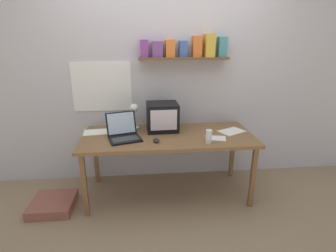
{
  "coord_description": "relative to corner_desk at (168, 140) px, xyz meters",
  "views": [
    {
      "loc": [
        -0.24,
        -2.6,
        1.69
      ],
      "look_at": [
        0.0,
        0.0,
        0.81
      ],
      "focal_mm": 28.0,
      "sensor_mm": 36.0,
      "label": 1
    }
  ],
  "objects": [
    {
      "name": "ground_plane",
      "position": [
        0.0,
        0.0,
        -0.66
      ],
      "size": [
        12.0,
        12.0,
        0.0
      ],
      "primitive_type": "plane",
      "color": "#93785E"
    },
    {
      "name": "back_wall",
      "position": [
        0.0,
        0.48,
        0.65
      ],
      "size": [
        5.6,
        0.24,
        2.6
      ],
      "color": "silver",
      "rests_on": "ground_plane"
    },
    {
      "name": "corner_desk",
      "position": [
        0.0,
        0.0,
        0.0
      ],
      "size": [
        1.81,
        0.77,
        0.71
      ],
      "color": "brown",
      "rests_on": "ground_plane"
    },
    {
      "name": "crt_monitor",
      "position": [
        -0.05,
        0.17,
        0.21
      ],
      "size": [
        0.35,
        0.32,
        0.31
      ],
      "rotation": [
        0.0,
        0.0,
        0.03
      ],
      "color": "black",
      "rests_on": "corner_desk"
    },
    {
      "name": "laptop",
      "position": [
        -0.46,
        -0.04,
        0.12
      ],
      "size": [
        0.39,
        0.39,
        0.25
      ],
      "rotation": [
        0.0,
        0.0,
        0.29
      ],
      "color": "black",
      "rests_on": "corner_desk"
    },
    {
      "name": "desk_lamp",
      "position": [
        -0.36,
        0.2,
        0.25
      ],
      "size": [
        0.13,
        0.17,
        0.3
      ],
      "rotation": [
        0.0,
        0.0,
        0.21
      ],
      "color": "silver",
      "rests_on": "corner_desk"
    },
    {
      "name": "juice_glass",
      "position": [
        0.37,
        -0.26,
        0.11
      ],
      "size": [
        0.06,
        0.06,
        0.14
      ],
      "color": "white",
      "rests_on": "corner_desk"
    },
    {
      "name": "computer_mouse",
      "position": [
        -0.13,
        -0.18,
        0.07
      ],
      "size": [
        0.08,
        0.11,
        0.03
      ],
      "rotation": [
        0.0,
        0.0,
        0.19
      ],
      "color": "#232326",
      "rests_on": "corner_desk"
    },
    {
      "name": "loose_paper_near_monitor",
      "position": [
        -0.77,
        0.16,
        0.06
      ],
      "size": [
        0.31,
        0.23,
        0.0
      ],
      "rotation": [
        0.0,
        0.0,
        0.13
      ],
      "color": "white",
      "rests_on": "corner_desk"
    },
    {
      "name": "printed_handout",
      "position": [
        0.71,
        0.05,
        0.06
      ],
      "size": [
        0.33,
        0.29,
        0.0
      ],
      "rotation": [
        0.0,
        0.0,
        0.48
      ],
      "color": "white",
      "rests_on": "corner_desk"
    },
    {
      "name": "open_notebook",
      "position": [
        0.48,
        -0.14,
        0.06
      ],
      "size": [
        0.23,
        0.18,
        0.0
      ],
      "rotation": [
        0.0,
        0.0,
        -0.22
      ],
      "color": "white",
      "rests_on": "corner_desk"
    },
    {
      "name": "floor_cushion",
      "position": [
        -1.22,
        -0.18,
        -0.61
      ],
      "size": [
        0.42,
        0.42,
        0.1
      ],
      "color": "#935245",
      "rests_on": "ground_plane"
    }
  ]
}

